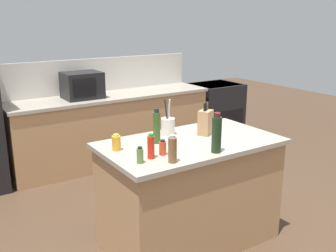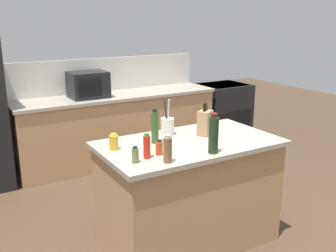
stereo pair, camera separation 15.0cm
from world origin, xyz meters
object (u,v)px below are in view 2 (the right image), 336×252
microwave (88,85)px  spice_jar_paprika (159,148)px  pepper_grinder (168,150)px  wine_bottle (214,134)px  hot_sauce_bottle (147,146)px  utensil_crock (167,126)px  range_oven (222,112)px  knife_block (205,123)px  spice_jar_oregano (135,155)px  honey_jar (114,142)px  olive_oil_bottle (155,127)px

microwave → spice_jar_paprika: microwave is taller
pepper_grinder → wine_bottle: size_ratio=0.66×
microwave → hot_sauce_bottle: bearing=-99.4°
microwave → utensil_crock: (0.04, -1.93, -0.08)m
utensil_crock → spice_jar_paprika: utensil_crock is taller
range_oven → knife_block: size_ratio=3.17×
utensil_crock → microwave: bearing=91.2°
spice_jar_oregano → wine_bottle: (0.61, -0.12, 0.09)m
utensil_crock → spice_jar_oregano: (-0.55, -0.48, -0.02)m
range_oven → knife_block: bearing=-131.7°
wine_bottle → spice_jar_oregano: bearing=169.0°
utensil_crock → hot_sauce_bottle: size_ratio=1.67×
honey_jar → spice_jar_oregano: bearing=-87.0°
spice_jar_paprika → pepper_grinder: (-0.03, -0.17, 0.04)m
utensil_crock → olive_oil_bottle: 0.26m
hot_sauce_bottle → olive_oil_bottle: bearing=51.7°
range_oven → honey_jar: (-2.73, -2.07, 0.53)m
knife_block → olive_oil_bottle: (-0.49, 0.03, 0.02)m
range_oven → knife_block: 2.89m
utensil_crock → hot_sauce_bottle: bearing=-134.9°
spice_jar_paprika → spice_jar_oregano: spice_jar_oregano is taller
spice_jar_oregano → hot_sauce_bottle: hot_sauce_bottle is taller
knife_block → honey_jar: knife_block is taller
range_oven → spice_jar_oregano: bearing=-138.4°
microwave → utensil_crock: size_ratio=1.47×
wine_bottle → hot_sauce_bottle: size_ratio=1.65×
olive_oil_bottle → spice_jar_oregano: 0.48m
range_oven → utensil_crock: bearing=-138.2°
microwave → range_oven: bearing=-0.0°
utensil_crock → olive_oil_bottle: size_ratio=1.09×
range_oven → spice_jar_paprika: 3.46m
pepper_grinder → knife_block: bearing=33.3°
honey_jar → spice_jar_paprika: bearing=-49.1°
utensil_crock → wine_bottle: bearing=-84.4°
range_oven → wine_bottle: size_ratio=2.92×
microwave → utensil_crock: microwave is taller
honey_jar → spice_jar_oregano: size_ratio=1.06×
spice_jar_paprika → spice_jar_oregano: 0.24m
spice_jar_paprika → utensil_crock: bearing=52.6°
range_oven → wine_bottle: wine_bottle is taller
olive_oil_bottle → wine_bottle: wine_bottle is taller
spice_jar_paprika → wine_bottle: bearing=-25.2°
knife_block → wine_bottle: bearing=-147.5°
range_oven → olive_oil_bottle: 3.21m
utensil_crock → pepper_grinder: 0.68m
pepper_grinder → microwave: bearing=83.1°
knife_block → utensil_crock: 0.33m
pepper_grinder → hot_sauce_bottle: size_ratio=1.08×
spice_jar_paprika → wine_bottle: wine_bottle is taller
spice_jar_oregano → wine_bottle: size_ratio=0.39×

